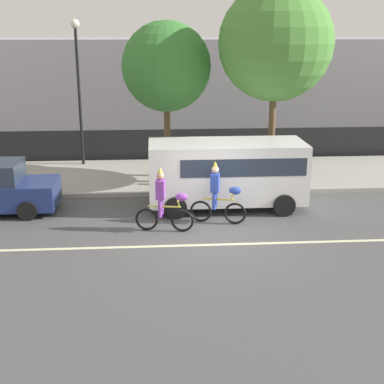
# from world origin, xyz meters

# --- Properties ---
(ground_plane) EXTENTS (80.00, 80.00, 0.00)m
(ground_plane) POSITION_xyz_m (0.00, 0.00, 0.00)
(ground_plane) COLOR #4C4C4F
(road_centre_line) EXTENTS (36.00, 0.14, 0.01)m
(road_centre_line) POSITION_xyz_m (0.00, -0.50, 0.00)
(road_centre_line) COLOR beige
(road_centre_line) RESTS_ON ground
(sidewalk_curb) EXTENTS (60.00, 5.00, 0.15)m
(sidewalk_curb) POSITION_xyz_m (0.00, 6.50, 0.07)
(sidewalk_curb) COLOR #9E9B93
(sidewalk_curb) RESTS_ON ground
(fence_line) EXTENTS (40.00, 0.08, 1.40)m
(fence_line) POSITION_xyz_m (0.00, 9.40, 0.70)
(fence_line) COLOR black
(fence_line) RESTS_ON ground
(building_backdrop) EXTENTS (28.00, 8.00, 5.13)m
(building_backdrop) POSITION_xyz_m (2.57, 18.00, 2.57)
(building_backdrop) COLOR #99939E
(building_backdrop) RESTS_ON ground
(parade_cyclist_purple) EXTENTS (1.70, 0.54, 1.92)m
(parade_cyclist_purple) POSITION_xyz_m (-1.44, 0.65, 0.84)
(parade_cyclist_purple) COLOR black
(parade_cyclist_purple) RESTS_ON ground
(parade_cyclist_cobalt) EXTENTS (1.68, 0.62, 1.92)m
(parade_cyclist_cobalt) POSITION_xyz_m (0.19, 1.22, 0.84)
(parade_cyclist_cobalt) COLOR black
(parade_cyclist_cobalt) RESTS_ON ground
(parked_van_white) EXTENTS (5.00, 2.22, 2.18)m
(parked_van_white) POSITION_xyz_m (0.69, 2.70, 1.28)
(parked_van_white) COLOR white
(parked_van_white) RESTS_ON ground
(street_lamp_post) EXTENTS (0.36, 0.36, 5.86)m
(street_lamp_post) POSITION_xyz_m (-4.73, 8.38, 3.99)
(street_lamp_post) COLOR black
(street_lamp_post) RESTS_ON sidewalk_curb
(street_tree_near_lamp) EXTENTS (3.31, 3.31, 5.82)m
(street_tree_near_lamp) POSITION_xyz_m (-1.21, 6.22, 4.30)
(street_tree_near_lamp) COLOR brown
(street_tree_near_lamp) RESTS_ON sidewalk_curb
(street_tree_far_corner) EXTENTS (3.99, 3.99, 7.02)m
(street_tree_far_corner) POSITION_xyz_m (2.53, 4.90, 5.16)
(street_tree_far_corner) COLOR brown
(street_tree_far_corner) RESTS_ON sidewalk_curb
(pedestrian_onlooker) EXTENTS (0.32, 0.20, 1.62)m
(pedestrian_onlooker) POSITION_xyz_m (0.54, 4.76, 1.01)
(pedestrian_onlooker) COLOR #33333D
(pedestrian_onlooker) RESTS_ON sidewalk_curb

